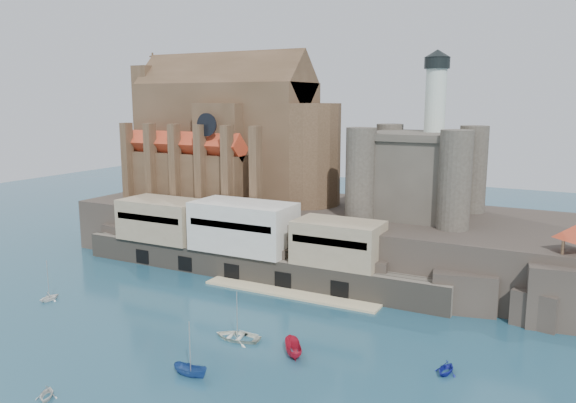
% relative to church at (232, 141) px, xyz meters
% --- Properties ---
extents(ground, '(300.00, 300.00, 0.00)m').
position_rel_church_xyz_m(ground, '(24.13, -41.85, -22.13)').
color(ground, navy).
rests_on(ground, ground).
extents(promontory, '(100.00, 36.00, 10.00)m').
position_rel_church_xyz_m(promontory, '(23.94, -2.48, -17.20)').
color(promontory, '#2B2520').
rests_on(promontory, ground).
extents(quay, '(70.00, 12.00, 13.05)m').
position_rel_church_xyz_m(quay, '(13.94, -18.78, -16.06)').
color(quay, '#635C4F').
rests_on(quay, ground).
extents(church, '(47.00, 25.93, 30.51)m').
position_rel_church_xyz_m(church, '(0.00, 0.00, 0.00)').
color(church, '#4C3623').
rests_on(church, promontory).
extents(castle_keep, '(21.20, 21.20, 29.30)m').
position_rel_church_xyz_m(castle_keep, '(40.21, -0.78, -3.81)').
color(castle_keep, '#443F36').
rests_on(castle_keep, promontory).
extents(rock_outcrop, '(14.50, 10.50, 8.70)m').
position_rel_church_xyz_m(rock_outcrop, '(66.13, -16.01, -18.11)').
color(rock_outcrop, '#2B2520').
rests_on(rock_outcrop, ground).
extents(boat_1, '(3.08, 2.88, 3.06)m').
position_rel_church_xyz_m(boat_1, '(18.33, -63.85, -22.13)').
color(boat_1, white).
rests_on(boat_1, ground).
extents(boat_2, '(1.74, 1.69, 4.40)m').
position_rel_church_xyz_m(boat_2, '(28.68, -52.96, -22.13)').
color(boat_2, '#23498E').
rests_on(boat_2, ground).
extents(boat_4, '(3.02, 1.95, 3.38)m').
position_rel_church_xyz_m(boat_4, '(-5.53, -43.73, -22.13)').
color(boat_4, white).
rests_on(boat_4, ground).
extents(boat_5, '(2.63, 2.64, 4.94)m').
position_rel_church_xyz_m(boat_5, '(36.45, -42.80, -22.13)').
color(boat_5, '#B91B34').
rests_on(boat_5, ground).
extents(boat_6, '(1.75, 4.53, 6.19)m').
position_rel_church_xyz_m(boat_6, '(27.98, -42.14, -22.13)').
color(boat_6, white).
rests_on(boat_6, ground).
extents(boat_7, '(3.22, 2.28, 3.42)m').
position_rel_church_xyz_m(boat_7, '(54.09, -39.04, -22.13)').
color(boat_7, '#182199').
rests_on(boat_7, ground).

